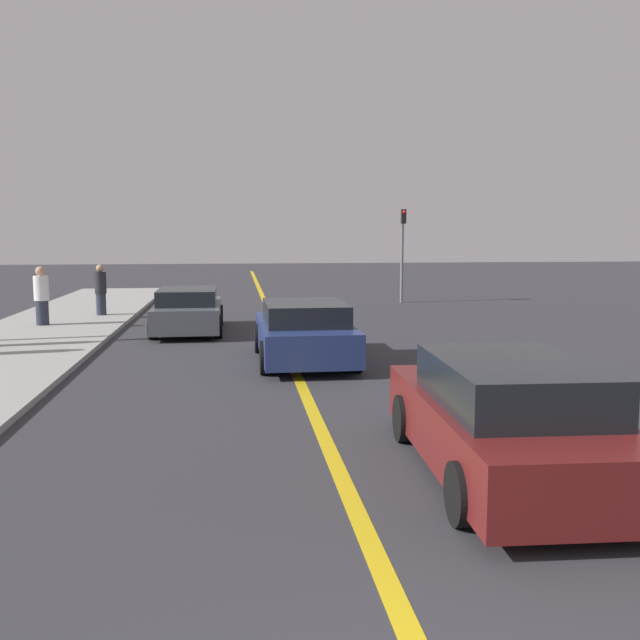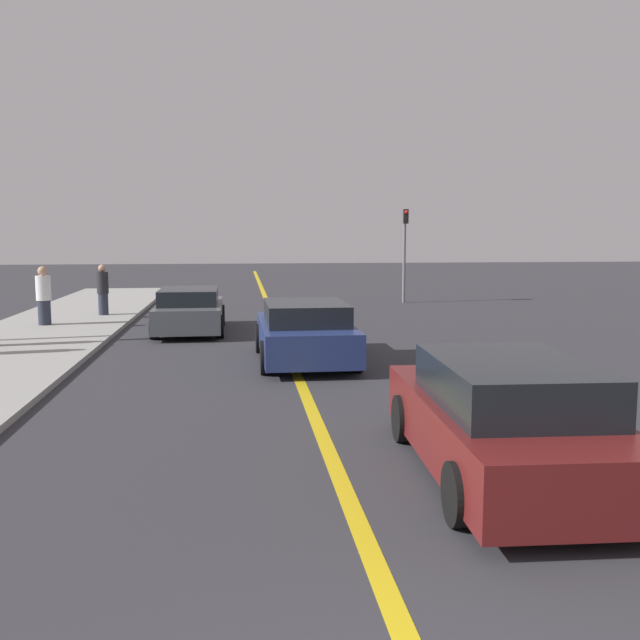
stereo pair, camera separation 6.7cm
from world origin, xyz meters
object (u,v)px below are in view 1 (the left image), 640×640
car_ahead_center (304,332)px  pedestrian_by_sign (101,290)px  pedestrian_far_standing (42,296)px  traffic_light (402,245)px  car_near_right_lane (505,419)px  car_far_distant (188,311)px

car_ahead_center → pedestrian_by_sign: size_ratio=2.59×
pedestrian_far_standing → traffic_light: bearing=27.3°
car_near_right_lane → car_ahead_center: size_ratio=1.08×
car_far_distant → pedestrian_by_sign: bearing=129.8°
car_near_right_lane → car_far_distant: (-4.32, 12.28, -0.06)m
car_near_right_lane → car_ahead_center: bearing=104.0°
traffic_light → pedestrian_by_sign: bearing=-160.3°
car_far_distant → car_ahead_center: bearing=-61.1°
traffic_light → car_far_distant: bearing=-136.6°
car_ahead_center → traffic_light: bearing=67.1°
car_near_right_lane → car_far_distant: 13.02m
car_near_right_lane → traffic_light: 20.00m
car_far_distant → traffic_light: traffic_light is taller
pedestrian_far_standing → car_ahead_center: bearing=-41.2°
car_near_right_lane → traffic_light: traffic_light is taller
car_ahead_center → traffic_light: (5.03, 12.25, 1.61)m
pedestrian_far_standing → traffic_light: size_ratio=0.46×
pedestrian_by_sign → pedestrian_far_standing: bearing=-117.5°
car_ahead_center → pedestrian_far_standing: size_ratio=2.49×
car_near_right_lane → pedestrian_far_standing: size_ratio=2.68×
car_ahead_center → pedestrian_by_sign: bearing=123.7°
car_near_right_lane → pedestrian_by_sign: bearing=116.8°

